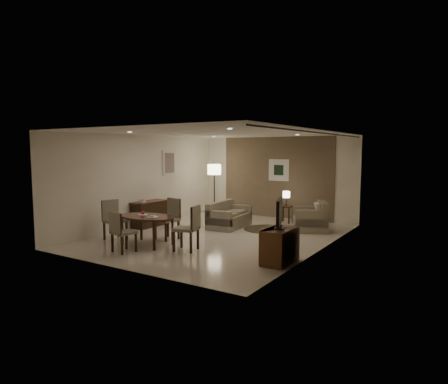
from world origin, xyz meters
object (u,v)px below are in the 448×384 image
Objects in this scene: sofa at (230,215)px; side_table at (286,214)px; tv_cabinet at (280,246)px; chair_left at (115,220)px; chair_right at (186,228)px; chair_far at (167,219)px; chair_near at (124,232)px; armchair at (310,216)px; dining_table at (147,230)px; console_desk at (150,214)px; floor_lamp at (214,191)px.

sofa is 2.95× the size of side_table.
tv_cabinet is 0.90× the size of chair_left.
chair_right is 4.51m from side_table.
side_table is at bearing 77.12° from chair_far.
sofa is at bearing -88.14° from chair_near.
tv_cabinet is 0.97× the size of armchair.
chair_far is 1.30m from chair_right.
sofa is (0.51, 2.94, 0.02)m from dining_table.
chair_left is at bearing -175.97° from tv_cabinet.
console_desk is 1.20× the size of chair_left.
console_desk is 4.67m from armchair.
chair_right is (1.12, 0.05, 0.17)m from dining_table.
armchair is at bearing 23.95° from console_desk.
dining_table is 0.80m from chair_near.
tv_cabinet is 3.88m from sofa.
chair_left is at bearing 146.65° from sofa.
chair_near is 1.33m from chair_left.
armchair is (2.20, 0.73, 0.04)m from sofa.
console_desk reaches higher than dining_table.
chair_left reaches higher than armchair.
chair_left reaches higher than console_desk.
chair_right is at bearing -174.39° from tv_cabinet.
console_desk is at bearing 28.36° from chair_left.
chair_right is at bearing -32.57° from console_desk.
dining_table is at bearing -77.82° from chair_near.
chair_far is (-0.04, 1.50, 0.06)m from chair_near.
chair_near reaches higher than side_table.
sofa is (2.07, 1.17, -0.00)m from console_desk.
tv_cabinet is 2.22m from chair_right.
tv_cabinet is 0.61× the size of dining_table.
sofa reaches higher than tv_cabinet.
floor_lamp is (0.18, 4.24, 0.39)m from chair_left.
floor_lamp reaches higher than chair_near.
chair_right is (-2.20, -0.22, 0.16)m from tv_cabinet.
armchair is 0.52× the size of floor_lamp.
dining_table is at bearing -175.34° from tv_cabinet.
tv_cabinet is at bearing -16.88° from armchair.
chair_near is (0.04, -0.79, 0.11)m from dining_table.
dining_table is 0.73m from chair_far.
armchair reaches higher than console_desk.
console_desk is at bearing -93.26° from armchair.
console_desk is at bearing 131.41° from dining_table.
chair_near is 0.92× the size of chair_left.
console_desk is 2.58m from floor_lamp.
sofa is 1.69× the size of armchair.
dining_table is at bearing -63.65° from armchair.
chair_far is 1.11× the size of armchair.
sofa is 0.88× the size of floor_lamp.
chair_near is 3.76m from sofa.
chair_right is at bearing -173.64° from sofa.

